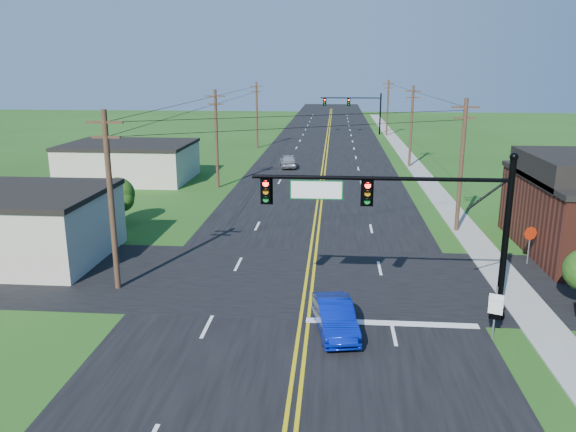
# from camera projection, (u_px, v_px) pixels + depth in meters

# --- Properties ---
(ground) EXTENTS (260.00, 260.00, 0.00)m
(ground) POSITION_uv_depth(u_px,v_px,m) (287.00, 415.00, 18.18)
(ground) COLOR #1E4413
(ground) RESTS_ON ground
(road_main) EXTENTS (16.00, 220.00, 0.04)m
(road_main) POSITION_uv_depth(u_px,v_px,m) (323.00, 163.00, 66.34)
(road_main) COLOR black
(road_main) RESTS_ON ground
(road_cross) EXTENTS (70.00, 10.00, 0.04)m
(road_cross) POSITION_uv_depth(u_px,v_px,m) (306.00, 279.00, 29.74)
(road_cross) COLOR black
(road_cross) RESTS_ON ground
(sidewalk) EXTENTS (2.00, 160.00, 0.08)m
(sidewalk) POSITION_uv_depth(u_px,v_px,m) (426.00, 180.00, 55.85)
(sidewalk) COLOR gray
(sidewalk) RESTS_ON ground
(signal_mast_main) EXTENTS (11.30, 0.60, 7.48)m
(signal_mast_main) POSITION_uv_depth(u_px,v_px,m) (402.00, 214.00, 24.32)
(signal_mast_main) COLOR black
(signal_mast_main) RESTS_ON ground
(signal_mast_far) EXTENTS (10.98, 0.60, 7.48)m
(signal_mast_far) POSITION_uv_depth(u_px,v_px,m) (354.00, 107.00, 93.72)
(signal_mast_far) COLOR black
(signal_mast_far) RESTS_ON ground
(cream_bldg_near) EXTENTS (10.20, 8.20, 4.10)m
(cream_bldg_near) POSITION_uv_depth(u_px,v_px,m) (16.00, 225.00, 32.52)
(cream_bldg_near) COLOR beige
(cream_bldg_near) RESTS_ON ground
(cream_bldg_far) EXTENTS (12.20, 9.20, 3.70)m
(cream_bldg_far) POSITION_uv_depth(u_px,v_px,m) (130.00, 161.00, 55.85)
(cream_bldg_far) COLOR beige
(cream_bldg_far) RESTS_ON ground
(utility_pole_left_a) EXTENTS (1.80, 0.28, 9.00)m
(utility_pole_left_a) POSITION_uv_depth(u_px,v_px,m) (111.00, 198.00, 27.37)
(utility_pole_left_a) COLOR #382519
(utility_pole_left_a) RESTS_ON ground
(utility_pole_left_b) EXTENTS (1.80, 0.28, 9.00)m
(utility_pole_left_b) POSITION_uv_depth(u_px,v_px,m) (216.00, 137.00, 51.45)
(utility_pole_left_b) COLOR #382519
(utility_pole_left_b) RESTS_ON ground
(utility_pole_left_c) EXTENTS (1.80, 0.28, 9.00)m
(utility_pole_left_c) POSITION_uv_depth(u_px,v_px,m) (257.00, 114.00, 77.46)
(utility_pole_left_c) COLOR #382519
(utility_pole_left_c) RESTS_ON ground
(utility_pole_right_a) EXTENTS (1.80, 0.28, 9.00)m
(utility_pole_right_a) POSITION_uv_depth(u_px,v_px,m) (461.00, 163.00, 37.37)
(utility_pole_right_a) COLOR #382519
(utility_pole_right_a) RESTS_ON ground
(utility_pole_right_b) EXTENTS (1.80, 0.28, 9.00)m
(utility_pole_right_b) POSITION_uv_depth(u_px,v_px,m) (411.00, 125.00, 62.42)
(utility_pole_right_b) COLOR #382519
(utility_pole_right_b) RESTS_ON ground
(utility_pole_right_c) EXTENTS (1.80, 0.28, 9.00)m
(utility_pole_right_c) POSITION_uv_depth(u_px,v_px,m) (388.00, 107.00, 91.31)
(utility_pole_right_c) COLOR #382519
(utility_pole_right_c) RESTS_ON ground
(tree_right_back) EXTENTS (3.00, 3.00, 4.10)m
(tree_right_back) POSITION_uv_depth(u_px,v_px,m) (533.00, 184.00, 41.27)
(tree_right_back) COLOR #382519
(tree_right_back) RESTS_ON ground
(tree_left) EXTENTS (2.40, 2.40, 3.37)m
(tree_left) POSITION_uv_depth(u_px,v_px,m) (118.00, 194.00, 39.95)
(tree_left) COLOR #382519
(tree_left) RESTS_ON ground
(blue_car) EXTENTS (2.16, 4.38, 1.38)m
(blue_car) POSITION_uv_depth(u_px,v_px,m) (335.00, 318.00, 23.63)
(blue_car) COLOR #071899
(blue_car) RESTS_ON ground
(distant_car) EXTENTS (2.37, 4.50, 1.46)m
(distant_car) POSITION_uv_depth(u_px,v_px,m) (288.00, 161.00, 62.89)
(distant_car) COLOR #AEAEB3
(distant_car) RESTS_ON ground
(route_sign) EXTENTS (0.55, 0.25, 2.30)m
(route_sign) POSITION_uv_depth(u_px,v_px,m) (495.00, 309.00, 22.92)
(route_sign) COLOR slate
(route_sign) RESTS_ON ground
(stop_sign) EXTENTS (0.78, 0.27, 2.26)m
(stop_sign) POSITION_uv_depth(u_px,v_px,m) (530.00, 237.00, 31.63)
(stop_sign) COLOR slate
(stop_sign) RESTS_ON ground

